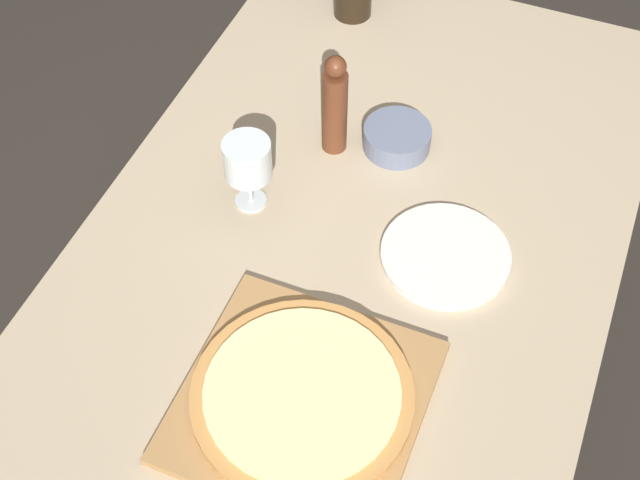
% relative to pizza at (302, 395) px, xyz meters
% --- Properties ---
extents(ground_plane, '(12.00, 12.00, 0.00)m').
position_rel_pizza_xyz_m(ground_plane, '(-0.05, 0.29, -0.78)').
color(ground_plane, '#2D2823').
extents(dining_table, '(0.96, 1.72, 0.75)m').
position_rel_pizza_xyz_m(dining_table, '(-0.05, 0.29, -0.11)').
color(dining_table, tan).
rests_on(dining_table, ground_plane).
extents(cutting_board, '(0.38, 0.38, 0.02)m').
position_rel_pizza_xyz_m(cutting_board, '(0.00, -0.00, -0.02)').
color(cutting_board, '#A87A47').
rests_on(cutting_board, dining_table).
extents(pizza, '(0.36, 0.36, 0.02)m').
position_rel_pizza_xyz_m(pizza, '(0.00, 0.00, 0.00)').
color(pizza, '#C68947').
rests_on(pizza, cutting_board).
extents(pepper_mill, '(0.05, 0.05, 0.23)m').
position_rel_pizza_xyz_m(pepper_mill, '(-0.16, 0.56, 0.08)').
color(pepper_mill, '#5B2D19').
rests_on(pepper_mill, dining_table).
extents(wine_glass, '(0.09, 0.09, 0.15)m').
position_rel_pizza_xyz_m(wine_glass, '(-0.26, 0.36, 0.08)').
color(wine_glass, silver).
rests_on(wine_glass, dining_table).
extents(small_bowl, '(0.14, 0.14, 0.05)m').
position_rel_pizza_xyz_m(small_bowl, '(-0.05, 0.60, -0.01)').
color(small_bowl, slate).
rests_on(small_bowl, dining_table).
extents(dinner_plate, '(0.24, 0.24, 0.01)m').
position_rel_pizza_xyz_m(dinner_plate, '(0.13, 0.37, -0.02)').
color(dinner_plate, silver).
rests_on(dinner_plate, dining_table).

